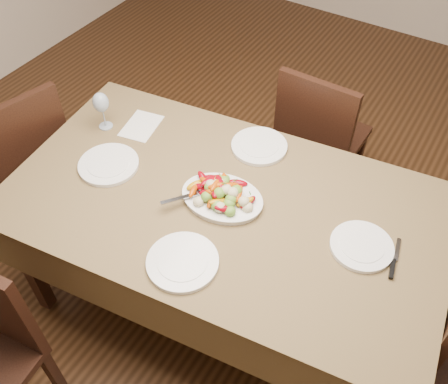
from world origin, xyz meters
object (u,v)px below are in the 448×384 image
Objects in this scene: serving_platter at (222,199)px; chair_far at (323,136)px; dining_table at (224,255)px; plate_right at (362,246)px; chair_left at (22,158)px; plate_left at (109,165)px; plate_far at (259,146)px; plate_near at (183,262)px; wine_glass at (102,110)px.

chair_far is at bearing 84.45° from serving_platter.
dining_table is 0.70m from plate_right.
dining_table is 1.94× the size of chair_left.
chair_left is 3.54× the size of plate_left.
plate_near is (0.07, -0.71, 0.00)m from plate_far.
plate_near is at bearing -84.95° from dining_table.
dining_table is at bearing -172.16° from plate_right.
plate_near is (0.03, -0.34, 0.39)m from dining_table.
plate_left is (-0.55, -0.09, 0.39)m from dining_table.
plate_left is 1.10× the size of plate_right.
plate_right is 0.89× the size of plate_near.
plate_far is (-0.04, 0.37, 0.39)m from dining_table.
chair_left is at bearing -174.59° from plate_right.
plate_left is at bearing -170.80° from dining_table.
plate_right is at bearing 8.51° from plate_left.
chair_far is 4.64× the size of wine_glass.
chair_far is 3.89× the size of plate_right.
plate_far is (0.51, 0.46, 0.00)m from plate_left.
chair_far is 1.02m from plate_right.
serving_platter is at bearing 9.50° from plate_left.
chair_left is 3.47× the size of plate_near.
plate_right and plate_near have the same top height.
plate_right is at bearing 109.12° from chair_left.
serving_platter is at bearing 108.06° from chair_left.
plate_left is (0.67, 0.00, 0.29)m from chair_left.
chair_left is 1.30m from plate_far.
plate_right is (0.58, 0.08, -0.00)m from serving_platter.
chair_far and chair_left have the same top height.
serving_platter is at bearing 172.48° from dining_table.
chair_left is 3.67× the size of plate_far.
chair_far is at bearing 44.57° from wine_glass.
plate_far is at bearing 20.14° from wine_glass.
serving_platter is 0.55m from plate_left.
wine_glass is (-0.73, 0.11, 0.09)m from serving_platter.
plate_near is at bearing 88.94° from chair_far.
serving_platter reaches higher than plate_right.
plate_far reaches higher than dining_table.
plate_far is at bearing 96.01° from dining_table.
dining_table is 8.98× the size of wine_glass.
plate_right is at bearing 37.84° from plate_near.
wine_glass is at bearing 171.30° from dining_table.
wine_glass reaches higher than serving_platter.
wine_glass reaches higher than plate_right.
chair_far reaches higher than plate_near.
dining_table is at bearing -7.52° from serving_platter.
chair_far reaches higher than plate_right.
plate_left is 1.04× the size of plate_far.
plate_far and plate_near have the same top height.
plate_near is (-0.54, -0.42, 0.00)m from plate_right.
dining_table is 7.54× the size of plate_right.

